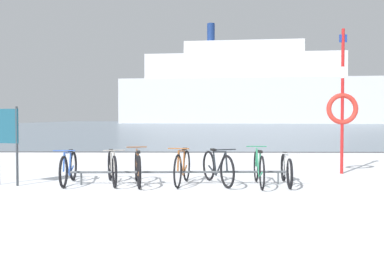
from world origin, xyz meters
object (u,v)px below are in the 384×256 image
(bicycle_2, at_px, (138,168))
(ferry_ship, at_px, (247,90))
(bicycle_0, at_px, (69,168))
(bicycle_3, at_px, (182,167))
(bicycle_4, at_px, (217,168))
(info_sign, at_px, (7,133))
(rescue_post, at_px, (342,106))
(bicycle_6, at_px, (286,170))
(bicycle_1, at_px, (112,168))
(bicycle_5, at_px, (259,168))

(bicycle_2, relative_size, ferry_ship, 0.03)
(bicycle_0, relative_size, bicycle_3, 0.99)
(bicycle_4, xyz_separation_m, info_sign, (-4.59, -0.20, 0.78))
(info_sign, xyz_separation_m, rescue_post, (7.93, 1.86, 0.64))
(rescue_post, bearing_deg, bicycle_4, -153.58)
(bicycle_0, bearing_deg, rescue_post, 14.24)
(rescue_post, xyz_separation_m, ferry_ship, (7.21, 77.74, 5.77))
(bicycle_2, bearing_deg, bicycle_4, 4.47)
(bicycle_6, relative_size, rescue_post, 0.43)
(bicycle_4, bearing_deg, bicycle_2, -175.53)
(bicycle_1, xyz_separation_m, bicycle_6, (3.85, -0.05, -0.02))
(bicycle_0, xyz_separation_m, bicycle_4, (3.31, 0.03, 0.01))
(bicycle_1, height_order, ferry_ship, ferry_ship)
(bicycle_0, height_order, bicycle_3, bicycle_3)
(bicycle_3, bearing_deg, bicycle_1, 179.09)
(bicycle_0, distance_m, ferry_ship, 80.95)
(bicycle_6, bearing_deg, bicycle_0, 179.64)
(rescue_post, bearing_deg, bicycle_1, -163.65)
(bicycle_6, bearing_deg, bicycle_1, 179.24)
(bicycle_0, relative_size, info_sign, 0.95)
(ferry_ship, bearing_deg, bicycle_1, -99.23)
(bicycle_1, xyz_separation_m, bicycle_4, (2.34, 0.01, 0.01))
(bicycle_3, distance_m, info_sign, 3.89)
(bicycle_2, bearing_deg, bicycle_5, -0.53)
(bicycle_5, bearing_deg, ferry_ship, 83.07)
(rescue_post, relative_size, ferry_ship, 0.06)
(bicycle_1, height_order, bicycle_3, bicycle_3)
(bicycle_4, relative_size, ferry_ship, 0.03)
(info_sign, bearing_deg, bicycle_4, 2.47)
(bicycle_1, xyz_separation_m, bicycle_5, (3.23, -0.16, 0.02))
(rescue_post, bearing_deg, bicycle_5, -143.42)
(bicycle_1, distance_m, ferry_ship, 80.77)
(bicycle_6, relative_size, info_sign, 0.94)
(bicycle_5, relative_size, ferry_ship, 0.03)
(bicycle_4, height_order, rescue_post, rescue_post)
(rescue_post, distance_m, ferry_ship, 78.28)
(bicycle_4, distance_m, bicycle_6, 1.51)
(bicycle_5, bearing_deg, bicycle_2, 179.47)
(ferry_ship, bearing_deg, bicycle_0, -99.90)
(bicycle_3, bearing_deg, bicycle_0, 179.91)
(bicycle_3, bearing_deg, bicycle_5, -4.47)
(bicycle_3, bearing_deg, bicycle_6, -0.65)
(bicycle_5, height_order, info_sign, info_sign)
(bicycle_6, xyz_separation_m, rescue_post, (1.84, 1.72, 1.45))
(bicycle_0, bearing_deg, bicycle_5, -1.83)
(bicycle_4, relative_size, bicycle_6, 1.03)
(rescue_post, height_order, ferry_ship, ferry_ship)
(bicycle_1, relative_size, bicycle_6, 1.01)
(bicycle_1, bearing_deg, bicycle_0, -178.77)
(bicycle_6, height_order, rescue_post, rescue_post)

